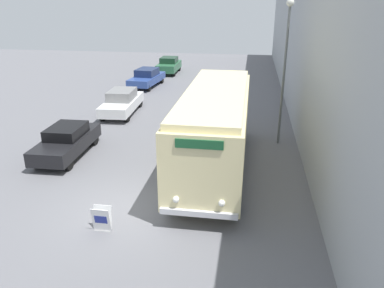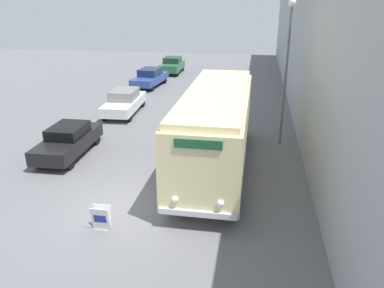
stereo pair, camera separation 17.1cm
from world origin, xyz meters
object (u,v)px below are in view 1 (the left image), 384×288
(parked_car_mid, at_px, (122,102))
(parked_car_distant, at_px, (169,65))
(parked_car_near, at_px, (67,141))
(vintage_bus, at_px, (215,126))
(sign_board, at_px, (102,219))
(streetlamp, at_px, (286,55))
(parked_car_far, at_px, (147,77))

(parked_car_mid, xyz_separation_m, parked_car_distant, (0.02, 14.11, 0.03))
(parked_car_near, relative_size, parked_car_mid, 0.92)
(vintage_bus, distance_m, parked_car_near, 7.14)
(parked_car_near, relative_size, parked_car_distant, 1.04)
(sign_board, bearing_deg, streetlamp, 55.70)
(parked_car_near, xyz_separation_m, parked_car_mid, (0.28, 7.08, 0.04))
(streetlamp, relative_size, parked_car_mid, 1.45)
(parked_car_near, xyz_separation_m, parked_car_distant, (0.30, 21.19, 0.07))
(sign_board, bearing_deg, vintage_bus, 59.80)
(parked_car_mid, bearing_deg, parked_car_far, 90.80)
(parked_car_near, relative_size, parked_car_far, 0.94)
(streetlamp, bearing_deg, parked_car_mid, 158.31)
(sign_board, relative_size, parked_car_distant, 0.20)
(parked_car_mid, bearing_deg, streetlamp, -24.79)
(vintage_bus, relative_size, streetlamp, 1.40)
(parked_car_mid, bearing_deg, parked_car_distant, 86.83)
(parked_car_near, distance_m, parked_car_far, 15.05)
(sign_board, distance_m, streetlamp, 11.46)
(vintage_bus, height_order, streetlamp, streetlamp)
(parked_car_near, bearing_deg, parked_car_distant, 87.69)
(sign_board, bearing_deg, parked_car_far, 101.51)
(streetlamp, height_order, parked_car_mid, streetlamp)
(parked_car_near, distance_m, parked_car_distant, 21.19)
(parked_car_far, bearing_deg, vintage_bus, -59.36)
(parked_car_mid, bearing_deg, parked_car_near, -95.36)
(parked_car_far, bearing_deg, sign_board, -73.19)
(sign_board, xyz_separation_m, parked_car_mid, (-3.67, 12.71, 0.37))
(vintage_bus, height_order, parked_car_mid, vintage_bus)
(sign_board, bearing_deg, parked_car_near, 125.05)
(sign_board, xyz_separation_m, parked_car_near, (-3.95, 5.63, 0.33))
(parked_car_near, bearing_deg, parked_car_mid, 86.23)
(sign_board, distance_m, parked_car_mid, 13.23)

